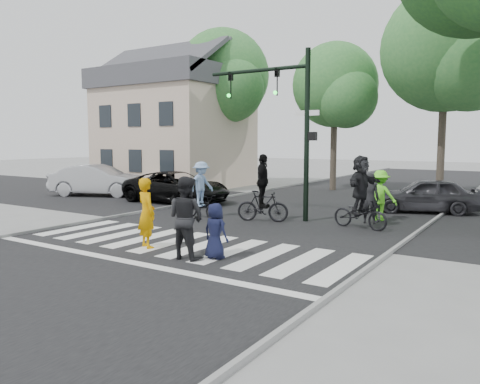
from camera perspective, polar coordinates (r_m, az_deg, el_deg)
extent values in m
plane|color=gray|center=(12.32, -9.65, -7.17)|extent=(120.00, 120.00, 0.00)
cube|color=black|center=(16.27, 2.35, -3.79)|extent=(10.00, 70.00, 0.01)
cube|color=black|center=(18.88, 6.98, -2.43)|extent=(70.00, 10.00, 0.01)
cube|color=gray|center=(19.29, -10.69, -2.17)|extent=(0.10, 70.00, 0.10)
cube|color=gray|center=(14.42, 19.99, -5.29)|extent=(0.10, 70.00, 0.10)
cube|color=silver|center=(16.24, -19.05, -4.14)|extent=(0.55, 3.00, 0.01)
cube|color=silver|center=(15.47, -16.75, -4.56)|extent=(0.55, 3.00, 0.01)
cube|color=silver|center=(14.74, -14.22, -5.02)|extent=(0.55, 3.00, 0.01)
cube|color=silver|center=(14.03, -11.42, -5.52)|extent=(0.55, 3.00, 0.01)
cube|color=silver|center=(13.37, -8.33, -6.05)|extent=(0.55, 3.00, 0.01)
cube|color=silver|center=(12.74, -4.92, -6.61)|extent=(0.55, 3.00, 0.01)
cube|color=silver|center=(12.17, -1.17, -7.20)|extent=(0.55, 3.00, 0.01)
cube|color=silver|center=(11.66, 2.95, -7.82)|extent=(0.55, 3.00, 0.01)
cube|color=silver|center=(11.21, 7.43, -8.44)|extent=(0.55, 3.00, 0.01)
cube|color=silver|center=(10.83, 12.27, -9.05)|extent=(0.55, 3.00, 0.01)
cube|color=silver|center=(11.49, -13.74, -8.20)|extent=(10.00, 0.30, 0.01)
cylinder|color=black|center=(16.53, 8.14, 6.74)|extent=(0.18, 0.18, 6.00)
cylinder|color=black|center=(17.65, 2.16, 14.59)|extent=(4.00, 0.14, 0.14)
imported|color=black|center=(17.20, 4.51, 13.28)|extent=(0.16, 0.20, 1.00)
sphere|color=#19E533|center=(17.05, 4.30, 11.99)|extent=(0.14, 0.14, 0.14)
imported|color=black|center=(18.23, -1.17, 12.90)|extent=(0.16, 0.20, 1.00)
sphere|color=#19E533|center=(18.09, -1.38, 11.67)|extent=(0.14, 0.14, 0.14)
cube|color=black|center=(16.44, 8.84, 6.74)|extent=(0.28, 0.18, 0.30)
cube|color=#FF660C|center=(16.39, 9.20, 6.73)|extent=(0.02, 0.14, 0.20)
cube|color=white|center=(16.56, 8.18, 9.51)|extent=(0.90, 0.04, 0.18)
cylinder|color=brown|center=(33.39, -8.69, 6.41)|extent=(0.36, 0.36, 5.95)
sphere|color=#327637|center=(33.58, -8.79, 12.22)|extent=(5.20, 5.20, 5.20)
sphere|color=#327637|center=(32.23, -8.29, 10.96)|extent=(3.64, 3.64, 3.64)
cylinder|color=brown|center=(29.90, -2.10, 6.97)|extent=(0.36, 0.36, 6.44)
sphere|color=#327637|center=(30.17, -2.13, 13.98)|extent=(5.80, 5.80, 5.80)
sphere|color=#327637|center=(28.70, -1.19, 12.53)|extent=(4.06, 4.06, 4.06)
cylinder|color=brown|center=(27.54, 11.35, 6.05)|extent=(0.36, 0.36, 5.60)
sphere|color=#327637|center=(27.72, 11.50, 12.67)|extent=(4.80, 4.80, 4.80)
sphere|color=#327637|center=(26.63, 12.84, 11.18)|extent=(3.36, 3.36, 3.36)
cylinder|color=brown|center=(24.66, 23.41, 6.95)|extent=(0.36, 0.36, 6.72)
sphere|color=#327637|center=(25.04, 23.80, 15.76)|extent=(6.00, 6.00, 6.00)
sphere|color=#327637|center=(23.83, 26.27, 13.82)|extent=(4.20, 4.20, 4.20)
cube|color=beige|center=(30.09, -7.90, 6.50)|extent=(8.00, 7.00, 6.00)
cube|color=#47474C|center=(30.32, -8.00, 13.31)|extent=(8.40, 7.40, 1.20)
cube|color=#47474C|center=(29.11, -10.51, 15.56)|extent=(8.40, 3.69, 2.44)
cube|color=#47474C|center=(31.87, -5.78, 14.81)|extent=(8.40, 3.69, 2.44)
cube|color=black|center=(29.30, -15.95, 3.78)|extent=(1.00, 0.06, 1.30)
cube|color=black|center=(29.32, -16.10, 8.86)|extent=(1.00, 0.06, 1.30)
cube|color=black|center=(27.54, -12.65, 3.73)|extent=(1.00, 0.06, 1.30)
cube|color=black|center=(27.56, -12.78, 9.13)|extent=(1.00, 0.06, 1.30)
cube|color=black|center=(25.89, -8.91, 3.65)|extent=(1.00, 0.06, 1.30)
cube|color=black|center=(25.90, -9.01, 9.41)|extent=(1.00, 0.06, 1.30)
cube|color=gray|center=(26.38, -10.73, 0.83)|extent=(2.00, 1.20, 0.80)
imported|color=#D99003|center=(12.65, -11.32, -2.52)|extent=(0.80, 0.67, 1.87)
imported|color=black|center=(11.29, -3.03, -4.78)|extent=(0.69, 0.48, 1.36)
imported|color=black|center=(11.33, -6.63, -3.13)|extent=(0.97, 0.76, 2.00)
imported|color=black|center=(17.32, -4.72, -1.76)|extent=(1.72, 0.86, 0.86)
imported|color=#7C9DCC|center=(17.22, -4.74, 0.96)|extent=(0.80, 1.16, 1.65)
imported|color=black|center=(16.49, 2.77, -1.74)|extent=(1.90, 1.04, 1.10)
imported|color=black|center=(16.39, 2.79, 1.35)|extent=(0.77, 1.20, 1.89)
imported|color=black|center=(15.65, 14.43, -2.57)|extent=(1.96, 0.97, 0.99)
imported|color=black|center=(15.53, 14.52, 0.87)|extent=(0.85, 1.82, 1.89)
imported|color=black|center=(21.77, -7.74, 0.61)|extent=(5.19, 2.41, 1.44)
imported|color=#AFAFB3|center=(25.29, -16.88, 1.38)|extent=(5.19, 3.48, 1.62)
imported|color=#353439|center=(19.97, 21.62, -0.35)|extent=(4.39, 2.82, 1.39)
imported|color=#6CFD2B|center=(17.38, 16.70, -0.41)|extent=(1.20, 0.74, 1.81)
imported|color=black|center=(16.64, 15.53, -0.75)|extent=(0.73, 0.57, 1.75)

